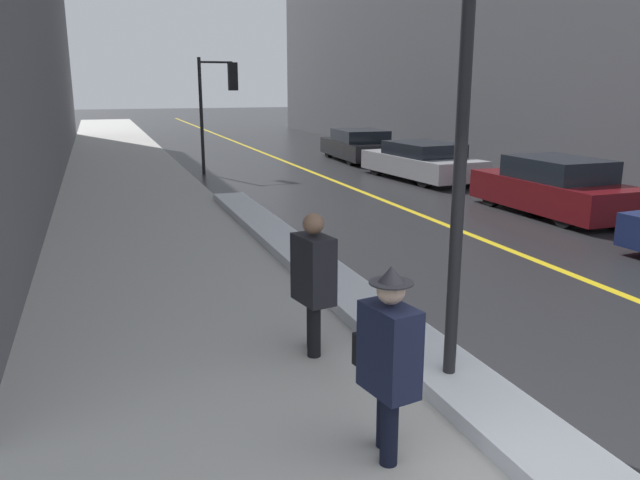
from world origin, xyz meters
name	(u,v)px	position (x,y,z in m)	size (l,w,h in m)	color
sidewalk_slab	(135,192)	(-2.00, 15.00, 0.01)	(4.00, 80.00, 0.01)	#B2AFA8
road_centre_stripe	(335,181)	(4.00, 15.00, 0.00)	(0.16, 80.00, 0.00)	gold
snow_bank_curb	(317,268)	(0.23, 5.92, 0.08)	(0.77, 14.06, 0.17)	white
lamp_post	(464,92)	(0.18, 1.86, 2.84)	(0.28, 0.28, 4.73)	black
traffic_light_near	(221,90)	(1.10, 18.00, 2.73)	(1.31, 0.32, 3.78)	black
pedestrian_with_shoulder_bag	(388,355)	(-0.90, 1.01, 0.87)	(0.37, 0.72, 1.60)	black
pedestrian_nearside	(313,277)	(-0.80, 3.10, 0.88)	(0.39, 0.56, 1.59)	black
parked_car_maroon	(554,188)	(6.94, 8.54, 0.61)	(1.77, 4.19, 1.31)	#600F14
parked_car_silver	(421,161)	(6.70, 14.40, 0.57)	(2.20, 4.69, 1.17)	#B2B2B7
parked_car_black	(359,146)	(6.87, 19.80, 0.58)	(2.09, 4.54, 1.21)	black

